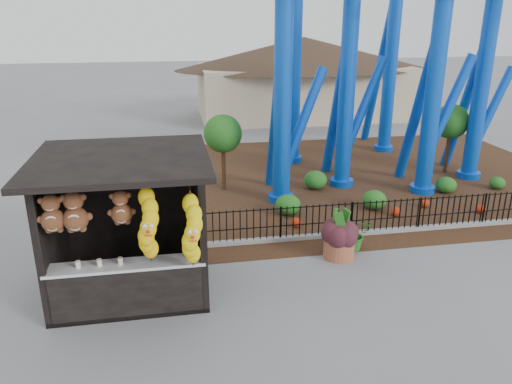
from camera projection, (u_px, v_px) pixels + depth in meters
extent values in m
plane|color=slate|center=(275.00, 303.00, 10.58)|extent=(120.00, 120.00, 0.00)
cube|color=#331E11|center=(334.00, 178.00, 18.67)|extent=(18.00, 12.00, 0.02)
cube|color=gray|center=(391.00, 231.00, 14.01)|extent=(18.00, 0.18, 0.12)
cube|color=black|center=(133.00, 286.00, 11.18)|extent=(3.20, 2.60, 0.10)
cube|color=black|center=(131.00, 206.00, 11.84)|extent=(3.20, 0.12, 3.00)
cube|color=black|center=(52.00, 232.00, 10.43)|extent=(0.12, 2.60, 3.00)
cube|color=black|center=(200.00, 221.00, 10.95)|extent=(0.12, 2.60, 3.00)
cube|color=black|center=(120.00, 160.00, 9.94)|extent=(3.50, 3.40, 0.12)
cube|color=black|center=(39.00, 258.00, 9.29)|extent=(0.14, 0.14, 3.00)
cube|color=black|center=(204.00, 246.00, 9.81)|extent=(0.14, 0.14, 3.00)
cube|color=black|center=(129.00, 290.00, 10.03)|extent=(3.00, 0.50, 1.10)
cube|color=silver|center=(126.00, 265.00, 9.84)|extent=(3.10, 0.55, 0.06)
cylinder|color=black|center=(116.00, 189.00, 8.89)|extent=(2.90, 0.04, 0.04)
cylinder|color=blue|center=(283.00, 94.00, 15.22)|extent=(0.56, 0.56, 7.00)
cylinder|color=blue|center=(281.00, 198.00, 16.36)|extent=(0.84, 0.84, 0.24)
cylinder|color=blue|center=(347.00, 82.00, 16.71)|extent=(0.56, 0.56, 7.30)
cylinder|color=blue|center=(341.00, 182.00, 17.89)|extent=(0.84, 0.84, 0.24)
cylinder|color=blue|center=(435.00, 82.00, 15.98)|extent=(0.56, 0.56, 7.50)
cylinder|color=blue|center=(422.00, 189.00, 17.19)|extent=(0.84, 0.84, 0.24)
cylinder|color=blue|center=(481.00, 89.00, 17.66)|extent=(0.56, 0.56, 6.60)
cylinder|color=blue|center=(468.00, 175.00, 18.73)|extent=(0.84, 0.84, 0.24)
cylinder|color=blue|center=(295.00, 43.00, 19.23)|extent=(0.56, 0.56, 9.50)
cylinder|color=blue|center=(292.00, 159.00, 20.78)|extent=(0.84, 0.84, 0.24)
cylinder|color=blue|center=(394.00, 28.00, 20.74)|extent=(0.56, 0.56, 10.50)
cylinder|color=blue|center=(383.00, 148.00, 22.46)|extent=(0.84, 0.84, 0.24)
cylinder|color=blue|center=(276.00, 117.00, 16.35)|extent=(0.36, 2.21, 5.85)
cylinder|color=blue|center=(301.00, 125.00, 15.97)|extent=(1.62, 0.32, 3.73)
cylinder|color=blue|center=(337.00, 105.00, 17.85)|extent=(0.36, 2.29, 6.10)
cylinder|color=blue|center=(361.00, 112.00, 17.47)|extent=(1.67, 0.32, 3.88)
cylinder|color=blue|center=(418.00, 106.00, 17.13)|extent=(0.36, 2.34, 6.26)
cylinder|color=blue|center=(445.00, 114.00, 16.75)|extent=(1.71, 0.32, 3.99)
cylinder|color=blue|center=(464.00, 108.00, 18.77)|extent=(0.36, 2.10, 5.53)
cylinder|color=blue|center=(489.00, 115.00, 18.39)|extent=(1.54, 0.32, 3.52)
cylinder|color=#9C5338|center=(339.00, 247.00, 12.53)|extent=(0.80, 0.80, 0.55)
ellipsoid|color=#38161E|center=(340.00, 225.00, 12.33)|extent=(0.70, 0.70, 0.64)
imported|color=#224F17|center=(354.00, 234.00, 12.89)|extent=(0.82, 0.72, 0.90)
ellipsoid|color=#1F591A|center=(288.00, 205.00, 15.19)|extent=(0.77, 0.77, 0.62)
ellipsoid|color=#1F591A|center=(374.00, 200.00, 15.62)|extent=(0.75, 0.75, 0.60)
ellipsoid|color=#1F591A|center=(446.00, 185.00, 17.08)|extent=(0.68, 0.68, 0.55)
ellipsoid|color=#1F591A|center=(315.00, 180.00, 17.43)|extent=(0.81, 0.81, 0.65)
ellipsoid|color=#1F591A|center=(497.00, 183.00, 17.47)|extent=(0.53, 0.53, 0.43)
sphere|color=red|center=(296.00, 222.00, 14.32)|extent=(0.28, 0.28, 0.28)
sphere|color=red|center=(396.00, 212.00, 15.10)|extent=(0.28, 0.28, 0.28)
sphere|color=red|center=(425.00, 203.00, 15.78)|extent=(0.28, 0.28, 0.28)
sphere|color=red|center=(481.00, 209.00, 15.31)|extent=(0.28, 0.28, 0.28)
cube|color=#BFAD8C|center=(302.00, 91.00, 29.63)|extent=(12.00, 6.00, 3.00)
cone|color=#332319|center=(304.00, 49.00, 28.82)|extent=(15.00, 15.00, 1.80)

